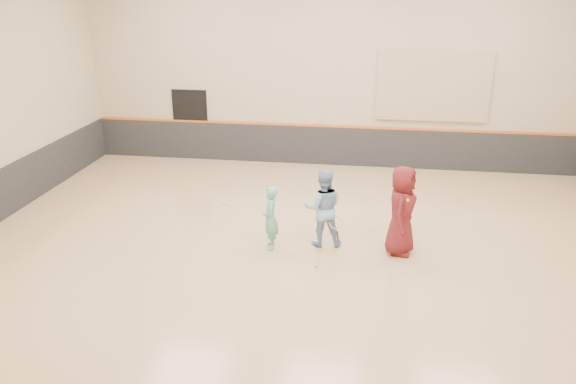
# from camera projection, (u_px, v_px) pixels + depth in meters

# --- Properties ---
(room) EXTENTS (15.04, 12.04, 6.22)m
(room) POSITION_uv_depth(u_px,v_px,m) (313.00, 216.00, 11.53)
(room) COLOR tan
(room) RESTS_ON ground
(wainscot_back) EXTENTS (14.90, 0.04, 1.20)m
(wainscot_back) POSITION_uv_depth(u_px,v_px,m) (334.00, 146.00, 17.13)
(wainscot_back) COLOR #232326
(wainscot_back) RESTS_ON floor
(accent_stripe) EXTENTS (14.90, 0.03, 0.06)m
(accent_stripe) POSITION_uv_depth(u_px,v_px,m) (334.00, 126.00, 16.90)
(accent_stripe) COLOR #D85914
(accent_stripe) RESTS_ON wall_back
(acoustic_panel) EXTENTS (3.20, 0.08, 2.00)m
(acoustic_panel) POSITION_uv_depth(u_px,v_px,m) (433.00, 86.00, 16.05)
(acoustic_panel) COLOR tan
(acoustic_panel) RESTS_ON wall_back
(doorway) EXTENTS (1.10, 0.05, 2.20)m
(doorway) POSITION_uv_depth(u_px,v_px,m) (191.00, 125.00, 17.58)
(doorway) COLOR black
(doorway) RESTS_ON floor
(girl) EXTENTS (0.41, 0.55, 1.38)m
(girl) POSITION_uv_depth(u_px,v_px,m) (271.00, 218.00, 11.73)
(girl) COLOR #65B0A0
(girl) RESTS_ON floor
(instructor) EXTENTS (0.91, 0.76, 1.70)m
(instructor) POSITION_uv_depth(u_px,v_px,m) (323.00, 208.00, 11.83)
(instructor) COLOR #83A5CB
(instructor) RESTS_ON floor
(young_man) EXTENTS (0.77, 1.03, 1.89)m
(young_man) POSITION_uv_depth(u_px,v_px,m) (402.00, 210.00, 11.44)
(young_man) COLOR maroon
(young_man) RESTS_ON floor
(held_racket) EXTENTS (0.42, 0.42, 0.56)m
(held_racket) POSITION_uv_depth(u_px,v_px,m) (336.00, 222.00, 11.70)
(held_racket) COLOR #A7B928
(held_racket) RESTS_ON instructor
(spare_racket) EXTENTS (0.59, 0.59, 0.15)m
(spare_racket) POSITION_uv_depth(u_px,v_px,m) (224.00, 204.00, 14.09)
(spare_racket) COLOR #ACD72F
(spare_racket) RESTS_ON floor
(ball_under_racket) EXTENTS (0.07, 0.07, 0.07)m
(ball_under_racket) POSITION_uv_depth(u_px,v_px,m) (316.00, 266.00, 11.13)
(ball_under_racket) COLOR #BDDF34
(ball_under_racket) RESTS_ON floor
(ball_in_hand) EXTENTS (0.07, 0.07, 0.07)m
(ball_in_hand) POSITION_uv_depth(u_px,v_px,m) (408.00, 200.00, 11.09)
(ball_in_hand) COLOR #C3D832
(ball_in_hand) RESTS_ON young_man
(ball_beside_spare) EXTENTS (0.07, 0.07, 0.07)m
(ball_beside_spare) POSITION_uv_depth(u_px,v_px,m) (269.00, 205.00, 14.17)
(ball_beside_spare) COLOR #C7DB33
(ball_beside_spare) RESTS_ON floor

